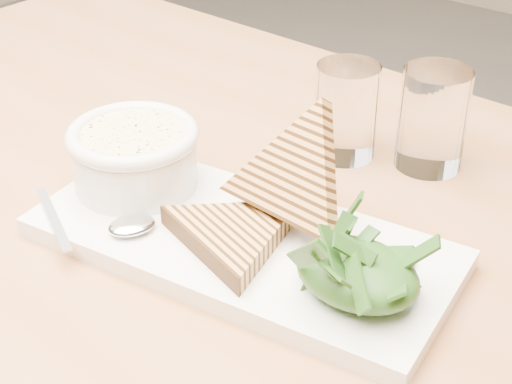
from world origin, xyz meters
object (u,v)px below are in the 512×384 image
Objects in this scene: table_top at (195,266)px; glass_far at (433,119)px; soup_bowl at (135,163)px; glass_near at (346,111)px; platter at (241,243)px.

table_top is 0.28m from glass_far.
soup_bowl is at bearing -128.52° from glass_far.
glass_far is (0.08, 0.03, 0.00)m from glass_near.
platter is at bearing -1.10° from soup_bowl.
table_top is 0.23m from glass_near.
glass_near is (-0.02, 0.20, 0.04)m from platter.
glass_far is at bearing 51.48° from soup_bowl.
platter is at bearing -103.24° from glass_far.
glass_near is at bearing 87.01° from table_top.
platter reaches higher than table_top.
platter is 0.24m from glass_far.
soup_bowl is 0.29m from glass_far.
glass_near is (0.01, 0.22, 0.07)m from table_top.
soup_bowl is 0.22m from glass_near.
glass_far is at bearing 23.01° from glass_near.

